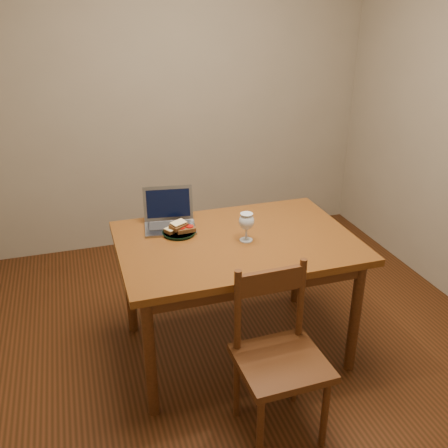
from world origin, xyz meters
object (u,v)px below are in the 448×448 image
object	(u,v)px
table	(236,253)
milk_glass	(246,227)
chair	(280,350)
plate	(179,233)
laptop	(169,216)

from	to	relation	value
table	milk_glass	size ratio (longest dim) A/B	7.93
chair	milk_glass	bearing A→B (deg)	84.08
table	milk_glass	bearing A→B (deg)	-34.31
table	milk_glass	world-z (taller)	milk_glass
plate	laptop	distance (m)	0.15
plate	laptop	xyz separation A→B (m)	(-0.03, 0.14, 0.05)
plate	chair	bearing A→B (deg)	-70.39
chair	laptop	world-z (taller)	laptop
table	laptop	bearing A→B (deg)	136.28
plate	laptop	size ratio (longest dim) A/B	0.58
laptop	chair	bearing A→B (deg)	-63.53
chair	plate	distance (m)	0.90
table	chair	size ratio (longest dim) A/B	3.02
plate	table	bearing A→B (deg)	-29.15
milk_glass	laptop	distance (m)	0.49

